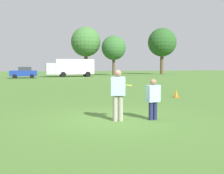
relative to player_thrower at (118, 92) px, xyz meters
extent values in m
plane|color=#47702D|center=(-0.06, 0.25, -1.01)|extent=(191.80, 191.80, 0.00)
cylinder|color=gray|center=(-0.09, 0.03, -0.56)|extent=(0.17, 0.17, 0.90)
cylinder|color=gray|center=(0.09, -0.03, -0.56)|extent=(0.17, 0.17, 0.90)
cube|color=#9EC6E5|center=(0.00, 0.00, 0.22)|extent=(0.55, 0.42, 0.64)
sphere|color=#8C664C|center=(0.00, 0.00, 0.65)|extent=(0.25, 0.25, 0.25)
cylinder|color=#1E234C|center=(1.34, -0.21, -0.68)|extent=(0.16, 0.16, 0.65)
cylinder|color=#1E234C|center=(1.17, -0.23, -0.68)|extent=(0.16, 0.16, 0.65)
cube|color=#9EC6E5|center=(1.25, -0.22, -0.06)|extent=(0.48, 0.31, 0.59)
sphere|color=#8C664C|center=(1.25, -0.22, 0.34)|extent=(0.23, 0.23, 0.23)
cylinder|color=yellow|center=(0.41, 0.04, 0.24)|extent=(0.27, 0.27, 0.06)
cube|color=#D8590C|center=(5.89, 5.46, -0.99)|extent=(0.32, 0.32, 0.03)
cone|color=orange|center=(5.89, 5.46, -0.75)|extent=(0.24, 0.24, 0.45)
cube|color=navy|center=(-2.64, 36.32, -0.23)|extent=(4.28, 2.00, 0.90)
cube|color=#2D333D|center=(-2.39, 36.31, 0.49)|extent=(2.08, 1.74, 0.64)
cylinder|color=black|center=(-3.99, 35.39, -0.68)|extent=(0.67, 0.25, 0.66)
cylinder|color=black|center=(-3.90, 37.38, -0.68)|extent=(0.67, 0.25, 0.66)
cylinder|color=black|center=(-1.39, 35.26, -0.68)|extent=(0.67, 0.25, 0.66)
cylinder|color=black|center=(-1.29, 37.26, -0.68)|extent=(0.67, 0.25, 0.66)
cube|color=white|center=(6.29, 39.39, 0.82)|extent=(6.91, 2.83, 2.70)
cube|color=#B2B2B7|center=(2.09, 39.60, 0.47)|extent=(1.91, 2.38, 2.00)
cylinder|color=black|center=(4.01, 38.13, -0.53)|extent=(0.97, 0.33, 0.96)
cylinder|color=black|center=(4.15, 40.87, -0.53)|extent=(0.97, 0.33, 0.96)
cylinder|color=black|center=(8.43, 37.92, -0.53)|extent=(0.97, 0.33, 0.96)
cylinder|color=black|center=(8.56, 40.65, -0.53)|extent=(0.97, 0.33, 0.96)
cylinder|color=brown|center=(10.52, 48.03, 1.24)|extent=(0.75, 0.75, 4.49)
sphere|color=#3D7033|center=(10.52, 48.03, 6.21)|extent=(6.42, 6.42, 6.42)
cylinder|color=brown|center=(15.99, 45.27, 0.82)|extent=(0.61, 0.61, 3.66)
sphere|color=#33662D|center=(15.99, 45.27, 4.87)|extent=(5.23, 5.23, 5.23)
cylinder|color=brown|center=(29.23, 47.83, 1.38)|extent=(0.79, 0.79, 4.77)
sphere|color=#285623|center=(29.23, 47.83, 6.65)|extent=(6.81, 6.81, 6.81)
camera|label=1|loc=(-3.20, -8.53, 0.90)|focal=42.37mm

